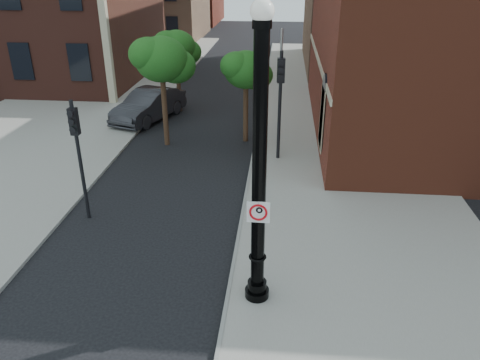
# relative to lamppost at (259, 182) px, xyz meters

# --- Properties ---
(ground) EXTENTS (120.00, 120.00, 0.00)m
(ground) POSITION_rel_lamppost_xyz_m (-2.81, 0.34, -3.40)
(ground) COLOR black
(ground) RESTS_ON ground
(sidewalk_right) EXTENTS (8.00, 60.00, 0.12)m
(sidewalk_right) POSITION_rel_lamppost_xyz_m (3.19, 10.34, -3.34)
(sidewalk_right) COLOR gray
(sidewalk_right) RESTS_ON ground
(sidewalk_left) EXTENTS (10.00, 50.00, 0.12)m
(sidewalk_left) POSITION_rel_lamppost_xyz_m (-11.81, 18.34, -3.34)
(sidewalk_left) COLOR gray
(sidewalk_left) RESTS_ON ground
(curb_edge) EXTENTS (0.10, 60.00, 0.14)m
(curb_edge) POSITION_rel_lamppost_xyz_m (-0.76, 10.34, -3.33)
(curb_edge) COLOR gray
(curb_edge) RESTS_ON ground
(lamppost) EXTENTS (0.62, 0.62, 7.37)m
(lamppost) POSITION_rel_lamppost_xyz_m (0.00, 0.00, 0.00)
(lamppost) COLOR black
(lamppost) RESTS_ON ground
(no_parking_sign) EXTENTS (0.55, 0.07, 0.54)m
(no_parking_sign) POSITION_rel_lamppost_xyz_m (0.01, -0.19, -0.69)
(no_parking_sign) COLOR white
(no_parking_sign) RESTS_ON ground
(parked_car) EXTENTS (3.33, 5.35, 1.66)m
(parked_car) POSITION_rel_lamppost_xyz_m (-6.78, 14.51, -2.57)
(parked_car) COLOR #2A292E
(parked_car) RESTS_ON ground
(traffic_signal_left) EXTENTS (0.26, 0.34, 4.14)m
(traffic_signal_left) POSITION_rel_lamppost_xyz_m (-6.00, 3.73, -0.61)
(traffic_signal_left) COLOR black
(traffic_signal_left) RESTS_ON ground
(traffic_signal_right) EXTENTS (0.33, 0.40, 4.74)m
(traffic_signal_right) POSITION_rel_lamppost_xyz_m (0.36, 9.40, -0.21)
(traffic_signal_right) COLOR black
(traffic_signal_right) RESTS_ON ground
(utility_pole) EXTENTS (0.11, 0.11, 5.53)m
(utility_pole) POSITION_rel_lamppost_xyz_m (0.34, 9.90, -0.64)
(utility_pole) COLOR #999999
(utility_pole) RESTS_ON ground
(street_tree_a) EXTENTS (2.79, 2.52, 5.03)m
(street_tree_a) POSITION_rel_lamppost_xyz_m (-4.92, 10.93, 0.56)
(street_tree_a) COLOR #382016
(street_tree_a) RESTS_ON ground
(street_tree_b) EXTENTS (2.53, 2.29, 4.57)m
(street_tree_b) POSITION_rel_lamppost_xyz_m (-5.45, 16.35, 0.19)
(street_tree_b) COLOR #382016
(street_tree_b) RESTS_ON ground
(street_tree_c) EXTENTS (2.40, 2.17, 4.32)m
(street_tree_c) POSITION_rel_lamppost_xyz_m (-1.23, 11.77, -0.00)
(street_tree_c) COLOR #382016
(street_tree_c) RESTS_ON ground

